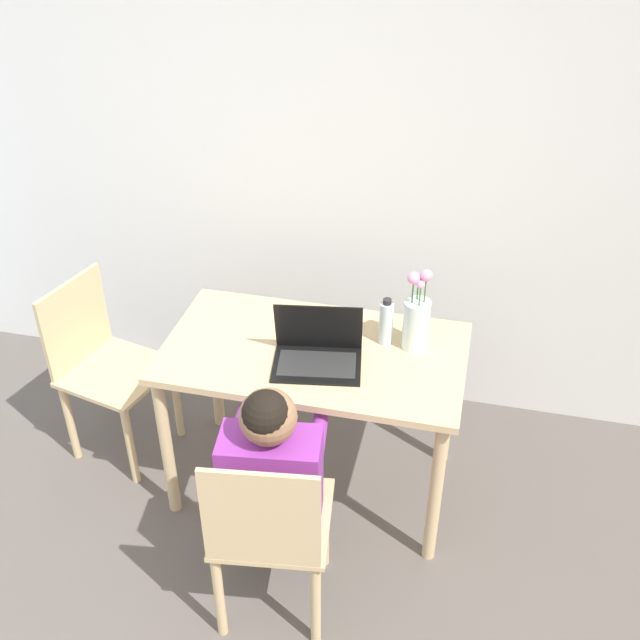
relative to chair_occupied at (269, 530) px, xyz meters
The scene contains 8 objects.
wall_back 1.64m from the chair_occupied, 90.19° to the left, with size 6.40×0.05×2.50m.
dining_table 0.70m from the chair_occupied, 90.79° to the left, with size 1.19×0.66×0.73m.
chair_occupied is the anchor object (origin of this frame).
chair_spare 1.21m from the chair_occupied, 143.69° to the left, with size 0.48×0.48×0.84m.
person_seated 0.22m from the chair_occupied, 97.86° to the left, with size 0.39×0.46×1.00m.
laptop 0.69m from the chair_occupied, 87.55° to the left, with size 0.37×0.29×0.23m.
flower_vase 0.96m from the chair_occupied, 64.39° to the left, with size 0.10×0.10×0.35m.
water_bottle 0.91m from the chair_occupied, 71.84° to the left, with size 0.06×0.06×0.20m.
Camera 1 is at (0.57, -0.83, 2.46)m, focal length 42.00 mm.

